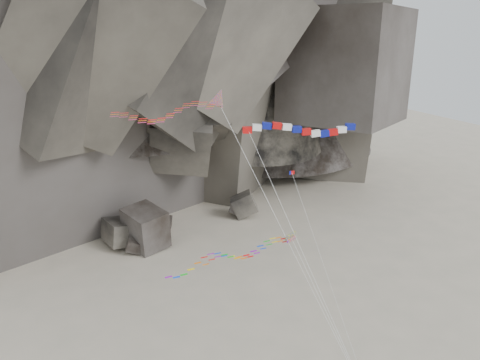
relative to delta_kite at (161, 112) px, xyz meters
name	(u,v)px	position (x,y,z in m)	size (l,w,h in m)	color
boulder_field	(68,242)	(-7.10, 33.68, -25.91)	(62.47, 17.10, 7.96)	#47423F
delta_kite	(161,112)	(0.00, 0.00, 0.00)	(19.19, 14.37, 28.68)	red
banner_kite	(300,131)	(11.89, -3.17, -2.07)	(9.90, 12.88, 25.62)	#BE0B0B
parafoil_kite	(227,256)	(4.43, -3.51, -12.89)	(16.49, 10.71, 14.97)	#CBBE0B
pennant_kite	(307,218)	(14.01, -1.76, -11.59)	(1.02, 15.18, 19.40)	#BE0B0B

